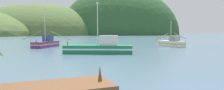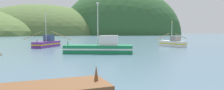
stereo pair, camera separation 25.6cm
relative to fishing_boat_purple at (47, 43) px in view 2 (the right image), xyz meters
name	(u,v)px [view 2 (the right image)]	position (x,y,z in m)	size (l,w,h in m)	color
hill_mid_right	(42,35)	(-41.28, 160.83, -0.79)	(133.93, 107.14, 57.41)	#516B38
hill_far_right	(121,35)	(36.54, 164.32, -0.79)	(120.02, 96.02, 94.99)	#2D562D
fishing_boat_purple	(47,43)	(0.00, 0.00, 0.00)	(10.28, 7.90, 7.55)	#6B2D84
fishing_boat_green	(100,48)	(10.34, -12.81, 0.03)	(10.09, 4.02, 7.29)	#197A47
fishing_boat_white	(173,43)	(25.65, -1.20, 0.00)	(8.08, 6.41, 5.34)	white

